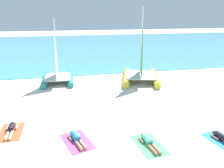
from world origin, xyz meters
name	(u,v)px	position (x,y,z in m)	size (l,w,h in m)	color
ground_plane	(101,82)	(0.00, 10.00, 0.00)	(120.00, 120.00, 0.00)	silver
ocean_water	(79,46)	(0.00, 32.33, 0.03)	(120.00, 40.00, 0.05)	#4C9EB7
sailboat_yellow	(141,71)	(3.44, 9.56, 0.92)	(4.26, 5.38, 6.14)	yellow
sailboat_teal	(58,73)	(-3.55, 10.74, 0.78)	(2.69, 4.09, 5.22)	teal
towel_leftmost	(11,132)	(-5.78, 2.65, 0.01)	(1.10, 1.90, 0.01)	#EA5933
sunbather_leftmost	(11,129)	(-5.78, 2.72, 0.13)	(0.54, 1.56, 0.30)	black
towel_center_left	(77,141)	(-2.65, 1.08, 0.01)	(1.10, 1.90, 0.01)	#D84C99
sunbather_center_left	(76,138)	(-2.66, 1.14, 0.13)	(0.82, 1.54, 0.30)	#268CCC
towel_center_right	(149,145)	(0.48, 0.09, 0.01)	(1.10, 1.90, 0.01)	#4CB266
sunbather_center_right	(148,142)	(0.47, 0.16, 0.13)	(0.59, 1.57, 0.30)	#3FB28C
towel_rightmost	(224,142)	(3.94, -0.42, 0.01)	(1.10, 1.90, 0.01)	#338CD8
sunbather_rightmost	(223,139)	(3.92, -0.35, 0.13)	(0.64, 1.57, 0.30)	black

